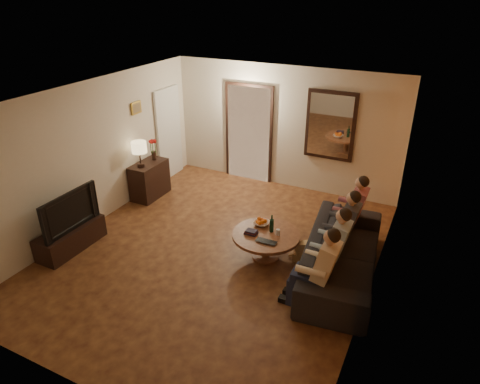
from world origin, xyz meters
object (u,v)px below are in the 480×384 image
at_px(table_lamp, 140,154).
at_px(tv, 65,210).
at_px(dog, 310,249).
at_px(wine_bottle, 272,223).
at_px(laptop, 265,243).
at_px(person_a, 320,272).
at_px(coffee_table, 266,245).
at_px(person_c, 343,230).
at_px(tv_stand, 71,238).
at_px(person_b, 332,250).
at_px(sofa, 343,254).
at_px(person_d, 351,213).
at_px(bowl, 261,223).
at_px(dresser, 150,180).

relative_size(table_lamp, tv, 0.47).
bearing_deg(dog, table_lamp, 176.83).
bearing_deg(wine_bottle, dog, 3.57).
xyz_separation_m(dog, laptop, (-0.59, -0.42, 0.18)).
relative_size(person_a, coffee_table, 1.09).
xyz_separation_m(person_c, wine_bottle, (-1.07, -0.30, 0.01)).
bearing_deg(tv_stand, dog, 19.66).
xyz_separation_m(person_b, laptop, (-1.02, -0.08, -0.14)).
relative_size(tv_stand, person_a, 1.00).
xyz_separation_m(sofa, person_a, (-0.10, -0.90, 0.23)).
distance_m(sofa, person_c, 0.39).
bearing_deg(table_lamp, wine_bottle, -12.28).
bearing_deg(tv, person_d, -62.26).
xyz_separation_m(dog, bowl, (-0.87, 0.08, 0.20)).
height_order(person_c, bowl, person_c).
relative_size(person_c, wine_bottle, 3.87).
distance_m(table_lamp, sofa, 4.38).
bearing_deg(coffee_table, person_a, -35.62).
relative_size(table_lamp, person_b, 0.45).
bearing_deg(person_b, laptop, -175.69).
height_order(dresser, person_d, person_d).
distance_m(table_lamp, tv_stand, 2.14).
xyz_separation_m(person_d, bowl, (-1.30, -0.78, -0.12)).
xyz_separation_m(person_b, coffee_table, (-1.12, 0.20, -0.38)).
bearing_deg(dresser, coffee_table, -18.05).
height_order(person_a, dog, person_a).
height_order(coffee_table, wine_bottle, wine_bottle).
distance_m(person_c, bowl, 1.32).
height_order(person_b, bowl, person_b).
bearing_deg(tv_stand, laptop, 16.25).
height_order(sofa, person_c, person_c).
bearing_deg(person_a, person_d, 90.00).
relative_size(coffee_table, wine_bottle, 3.54).
xyz_separation_m(tv, bowl, (2.88, 1.42, -0.25)).
bearing_deg(table_lamp, dog, -9.63).
xyz_separation_m(dresser, coffee_table, (3.06, -1.00, -0.15)).
bearing_deg(bowl, dog, -5.21).
distance_m(person_a, person_c, 1.20).
height_order(tv, laptop, tv).
xyz_separation_m(sofa, laptop, (-1.12, -0.38, 0.09)).
height_order(dresser, bowl, dresser).
relative_size(tv_stand, person_b, 1.00).
distance_m(dresser, wine_bottle, 3.24).
bearing_deg(laptop, table_lamp, 161.31).
bearing_deg(bowl, sofa, -5.02).
distance_m(table_lamp, person_a, 4.49).
relative_size(tv_stand, coffee_table, 1.10).
distance_m(person_c, dog, 0.59).
relative_size(table_lamp, coffee_table, 0.49).
bearing_deg(dog, person_a, -59.22).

